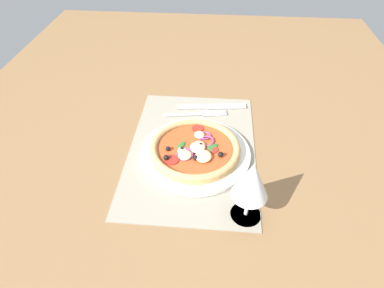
{
  "coord_description": "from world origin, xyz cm",
  "views": [
    {
      "loc": [
        61.19,
        5.08,
        55.77
      ],
      "look_at": [
        0.71,
        0.0,
        2.41
      ],
      "focal_mm": 30.62,
      "sensor_mm": 36.0,
      "label": 1
    }
  ],
  "objects_px": {
    "pizza": "(195,149)",
    "knife": "(213,106)",
    "fork": "(199,114)",
    "plate": "(195,153)",
    "wine_glass": "(251,181)"
  },
  "relations": [
    {
      "from": "pizza",
      "to": "knife",
      "type": "distance_m",
      "value": 0.21
    },
    {
      "from": "fork",
      "to": "knife",
      "type": "distance_m",
      "value": 0.05
    },
    {
      "from": "pizza",
      "to": "fork",
      "type": "xyz_separation_m",
      "value": [
        -0.17,
        -0.0,
        -0.02
      ]
    },
    {
      "from": "plate",
      "to": "fork",
      "type": "bearing_deg",
      "value": -179.13
    },
    {
      "from": "fork",
      "to": "plate",
      "type": "bearing_deg",
      "value": -98.21
    },
    {
      "from": "plate",
      "to": "wine_glass",
      "type": "relative_size",
      "value": 1.82
    },
    {
      "from": "knife",
      "to": "plate",
      "type": "bearing_deg",
      "value": -106.66
    },
    {
      "from": "pizza",
      "to": "wine_glass",
      "type": "height_order",
      "value": "wine_glass"
    },
    {
      "from": "pizza",
      "to": "wine_glass",
      "type": "distance_m",
      "value": 0.22
    },
    {
      "from": "pizza",
      "to": "knife",
      "type": "bearing_deg",
      "value": 170.27
    },
    {
      "from": "plate",
      "to": "wine_glass",
      "type": "distance_m",
      "value": 0.23
    },
    {
      "from": "knife",
      "to": "wine_glass",
      "type": "bearing_deg",
      "value": -84.53
    },
    {
      "from": "pizza",
      "to": "knife",
      "type": "relative_size",
      "value": 1.1
    },
    {
      "from": "knife",
      "to": "wine_glass",
      "type": "height_order",
      "value": "wine_glass"
    },
    {
      "from": "plate",
      "to": "fork",
      "type": "relative_size",
      "value": 1.51
    }
  ]
}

